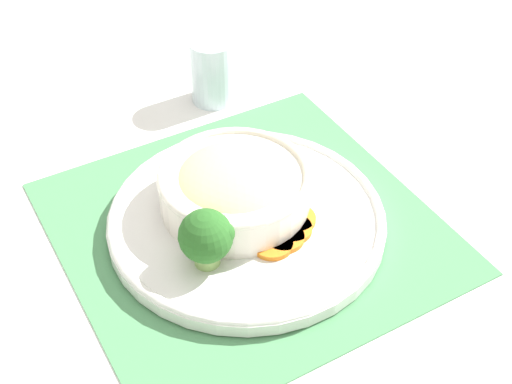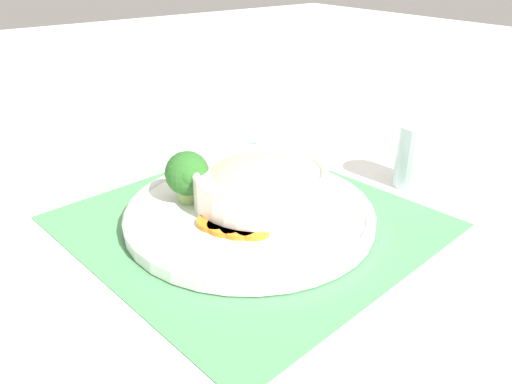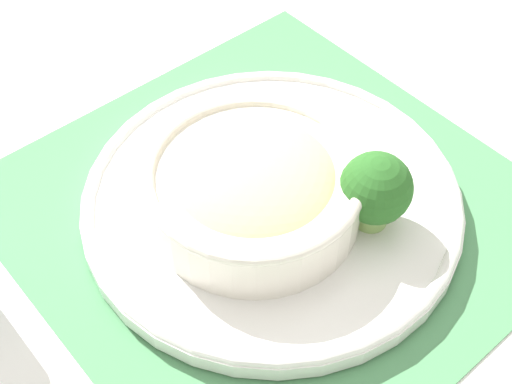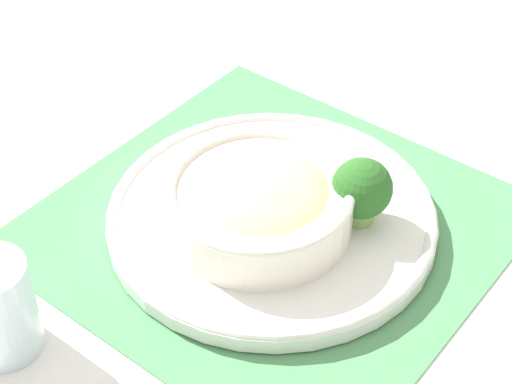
{
  "view_description": "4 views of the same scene",
  "coord_description": "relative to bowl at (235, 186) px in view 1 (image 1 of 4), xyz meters",
  "views": [
    {
      "loc": [
        0.23,
        0.56,
        0.6
      ],
      "look_at": [
        -0.02,
        -0.01,
        0.04
      ],
      "focal_mm": 50.0,
      "sensor_mm": 36.0,
      "label": 1
    },
    {
      "loc": [
        -0.47,
        0.34,
        0.33
      ],
      "look_at": [
        -0.01,
        -0.01,
        0.05
      ],
      "focal_mm": 35.0,
      "sensor_mm": 36.0,
      "label": 2
    },
    {
      "loc": [
        0.32,
        -0.24,
        0.49
      ],
      "look_at": [
        0.0,
        -0.02,
        0.04
      ],
      "focal_mm": 50.0,
      "sensor_mm": 36.0,
      "label": 3
    },
    {
      "loc": [
        0.43,
        -0.46,
        0.59
      ],
      "look_at": [
        -0.01,
        -0.01,
        0.05
      ],
      "focal_mm": 60.0,
      "sensor_mm": 36.0,
      "label": 4
    }
  ],
  "objects": [
    {
      "name": "water_glass",
      "position": [
        -0.07,
        -0.25,
        -0.01
      ],
      "size": [
        0.06,
        0.06,
        0.1
      ],
      "color": "silver",
      "rests_on": "ground_plane"
    },
    {
      "name": "broccoli_floret",
      "position": [
        0.06,
        0.07,
        0.01
      ],
      "size": [
        0.06,
        0.06,
        0.07
      ],
      "color": "#84AD5B",
      "rests_on": "plate"
    },
    {
      "name": "plate",
      "position": [
        -0.01,
        0.02,
        -0.04
      ],
      "size": [
        0.33,
        0.33,
        0.02
      ],
      "color": "white",
      "rests_on": "placemat"
    },
    {
      "name": "carrot_slice_far",
      "position": [
        -0.04,
        0.07,
        -0.03
      ],
      "size": [
        0.05,
        0.05,
        0.01
      ],
      "color": "orange",
      "rests_on": "plate"
    },
    {
      "name": "placemat",
      "position": [
        -0.01,
        0.02,
        -0.05
      ],
      "size": [
        0.47,
        0.46,
        0.0
      ],
      "color": "#4C8C59",
      "rests_on": "ground_plane"
    },
    {
      "name": "bowl",
      "position": [
        0.0,
        0.0,
        0.0
      ],
      "size": [
        0.18,
        0.18,
        0.06
      ],
      "color": "silver",
      "rests_on": "plate"
    },
    {
      "name": "carrot_slice_extra",
      "position": [
        -0.05,
        0.05,
        -0.03
      ],
      "size": [
        0.05,
        0.05,
        0.01
      ],
      "color": "orange",
      "rests_on": "plate"
    },
    {
      "name": "carrot_slice_near",
      "position": [
        -0.01,
        0.08,
        -0.03
      ],
      "size": [
        0.05,
        0.05,
        0.01
      ],
      "color": "orange",
      "rests_on": "plate"
    },
    {
      "name": "carrot_slice_middle",
      "position": [
        -0.03,
        0.08,
        -0.03
      ],
      "size": [
        0.05,
        0.05,
        0.01
      ],
      "color": "orange",
      "rests_on": "plate"
    },
    {
      "name": "ground_plane",
      "position": [
        -0.01,
        0.02,
        -0.05
      ],
      "size": [
        4.0,
        4.0,
        0.0
      ],
      "primitive_type": "plane",
      "color": "white"
    }
  ]
}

